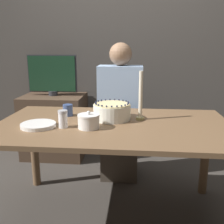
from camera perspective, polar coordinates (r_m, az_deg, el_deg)
name	(u,v)px	position (r m, az deg, el deg)	size (l,w,h in m)	color
ground_plane	(113,216)	(2.11, 0.27, -21.67)	(12.00, 12.00, 0.00)	#3D3833
wall_behind	(124,40)	(3.11, 2.66, 15.33)	(8.00, 0.05, 2.60)	#4C4742
dining_table	(113,137)	(1.82, 0.29, -5.54)	(1.60, 0.92, 0.72)	brown
cake	(112,111)	(1.88, 0.00, 0.12)	(0.27, 0.27, 0.13)	white
sugar_bowl	(89,121)	(1.68, -5.10, -2.01)	(0.14, 0.14, 0.11)	white
sugar_shaker	(63,119)	(1.72, -10.62, -1.48)	(0.06, 0.06, 0.11)	white
plate_stack	(38,125)	(1.78, -15.75, -2.74)	(0.23, 0.23, 0.02)	white
candle	(141,100)	(1.86, 6.23, 2.70)	(0.06, 0.06, 0.35)	tan
cup	(68,110)	(2.00, -9.59, 0.41)	(0.07, 0.07, 0.09)	#384C7F
person_man_blue_shirt	(120,121)	(2.47, 1.77, -1.89)	(0.40, 0.34, 1.27)	#473D33
side_cabinet	(55,125)	(3.08, -12.31, -2.88)	(0.68, 0.52, 0.70)	#4C3828
tv_monitor	(52,75)	(2.97, -12.89, 7.94)	(0.54, 0.10, 0.44)	#2D2D33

